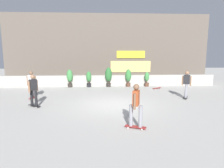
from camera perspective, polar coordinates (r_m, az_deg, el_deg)
name	(u,v)px	position (r m, az deg, el deg)	size (l,w,h in m)	color
ground_plane	(114,105)	(10.51, 0.46, -6.19)	(48.00, 48.00, 0.00)	#B2AFA8
planter_wall	(109,81)	(16.29, -0.89, 1.03)	(18.00, 0.40, 0.90)	#B2ADA3
building_backdrop	(107,48)	(20.11, -1.38, 10.63)	(20.00, 2.08, 6.50)	#60564C
potted_plant_0	(70,77)	(15.98, -12.42, 2.03)	(0.49, 0.49, 1.44)	#2D2823
potted_plant_1	(89,78)	(15.83, -6.90, 1.68)	(0.41, 0.41, 1.29)	black
potted_plant_2	(109,75)	(15.78, -1.04, 2.55)	(0.56, 0.56, 1.60)	#2D2823
potted_plant_3	(128,77)	(15.94, 4.87, 2.20)	(0.49, 0.49, 1.44)	brown
potted_plant_4	(147,79)	(16.25, 10.29, 1.58)	(0.38, 0.38, 1.22)	brown
skater_by_wall_right	(33,89)	(10.73, -22.31, -1.43)	(0.77, 0.63, 1.70)	black
skater_mid_plaza	(136,104)	(7.17, 7.10, -5.94)	(0.82, 0.52, 1.70)	maroon
skater_foreground	(32,83)	(12.74, -22.71, 0.17)	(0.56, 0.80, 1.70)	maroon
skater_by_wall_left	(186,83)	(12.64, 21.21, 0.19)	(0.54, 0.80, 1.70)	black
skateboard_near_camera	(157,88)	(15.40, 13.18, -1.17)	(0.80, 0.56, 0.08)	maroon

